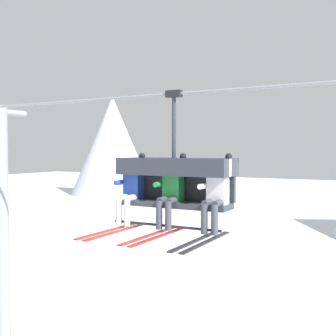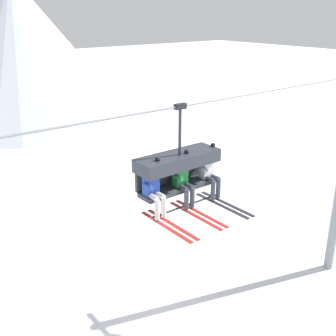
# 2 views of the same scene
# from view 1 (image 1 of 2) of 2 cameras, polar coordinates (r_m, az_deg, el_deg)

# --- Properties ---
(mountain_peak_west) EXTENTS (13.57, 13.57, 16.03)m
(mountain_peak_west) POSITION_cam_1_polar(r_m,az_deg,el_deg) (69.63, -7.52, 3.05)
(mountain_peak_west) COLOR silver
(mountain_peak_west) RESTS_ON ground_plane
(lift_tower_near) EXTENTS (0.36, 1.88, 8.44)m
(lift_tower_near) POSITION_cam_1_polar(r_m,az_deg,el_deg) (11.72, -21.60, -11.61)
(lift_tower_near) COLOR gray
(lift_tower_near) RESTS_ON ground_plane
(lift_cable) EXTENTS (16.17, 0.05, 0.05)m
(lift_cable) POSITION_cam_1_polar(r_m,az_deg,el_deg) (6.71, 14.00, 10.65)
(lift_cable) COLOR gray
(chairlift_chair) EXTENTS (2.07, 0.74, 2.32)m
(chairlift_chair) POSITION_cam_1_polar(r_m,az_deg,el_deg) (7.35, 1.07, -0.90)
(chairlift_chair) COLOR #33383D
(skier_blue) EXTENTS (0.48, 1.70, 1.34)m
(skier_blue) POSITION_cam_1_polar(r_m,az_deg,el_deg) (7.61, -5.17, -2.86)
(skier_blue) COLOR #2847B7
(skier_green) EXTENTS (0.48, 1.70, 1.34)m
(skier_green) POSITION_cam_1_polar(r_m,az_deg,el_deg) (7.18, 0.29, -3.17)
(skier_green) COLOR #23843D
(skier_white) EXTENTS (0.48, 1.70, 1.34)m
(skier_white) POSITION_cam_1_polar(r_m,az_deg,el_deg) (6.83, 6.39, -3.47)
(skier_white) COLOR silver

